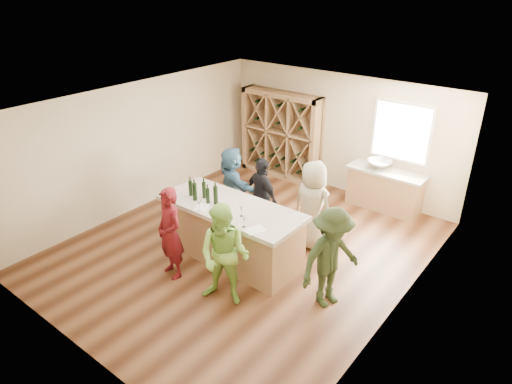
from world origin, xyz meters
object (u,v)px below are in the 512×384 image
Objects in this scene: tasting_counter_base at (231,233)px; wine_bottle_e at (216,195)px; person_server at (331,258)px; wine_bottle_b at (195,192)px; person_near_left at (170,233)px; person_far_right at (312,205)px; wine_bottle_c at (204,190)px; wine_bottle_d at (208,196)px; wine_bottle_a at (191,188)px; person_far_mid at (262,196)px; person_near_right at (225,255)px; sink at (379,164)px; person_far_left at (232,183)px; wine_rack at (281,135)px.

tasting_counter_base is 7.74× the size of wine_bottle_e.
wine_bottle_b is at bearing 112.21° from person_server.
person_far_right reaches higher than person_near_left.
tasting_counter_base is at bearing 79.63° from person_near_left.
wine_bottle_b is 0.19m from wine_bottle_c.
tasting_counter_base is at bearing 25.32° from wine_bottle_d.
wine_bottle_a is 0.17× the size of person_far_right.
tasting_counter_base is 7.81× the size of wine_bottle_b.
person_server is at bearing 0.11° from wine_bottle_c.
person_far_mid reaches higher than wine_bottle_b.
person_far_right is at bearing 37.66° from wine_bottle_a.
wine_bottle_e is at bearing -157.93° from tasting_counter_base.
tasting_counter_base is at bearing 108.46° from person_near_right.
wine_bottle_b is 2.21m from person_far_right.
wine_bottle_d is 0.17× the size of person_far_right.
person_far_mid is at bearing 94.26° from person_near_left.
wine_bottle_a is at bearing -161.00° from wine_bottle_c.
person_far_mid is at bearing -117.95° from sink.
person_server is at bearing 170.21° from person_far_mid.
tasting_counter_base is 0.80m from wine_bottle_e.
wine_bottle_c is 2.05m from person_far_right.
person_far_left is at bearing 117.13° from person_near_left.
person_far_left is at bearing 97.49° from wine_bottle_a.
wine_bottle_b is 0.19× the size of person_near_right.
tasting_counter_base is 1.63m from person_far_left.
wine_rack reaches higher than wine_bottle_b.
sink is 4.08m from wine_bottle_c.
wine_bottle_c is 1.42m from person_far_left.
wine_bottle_a is at bearing -176.15° from wine_bottle_e.
wine_bottle_c is 0.18× the size of person_near_right.
person_server is (2.09, -0.05, 0.36)m from tasting_counter_base.
tasting_counter_base is 1.52× the size of person_server.
person_far_left is at bearing 120.26° from wine_bottle_e.
sink is 3.83m from tasting_counter_base.
person_server is at bearing 135.59° from person_far_right.
person_far_left is at bearing 9.28° from person_far_mid.
wine_bottle_c is at bearing 19.00° from wine_bottle_a.
person_near_right is 1.01× the size of person_server.
person_far_left is at bearing -133.22° from sink.
wine_bottle_b is 2.78m from person_server.
wine_bottle_e is 1.28m from person_far_mid.
person_server is (2.54, 1.01, 0.02)m from person_near_left.
person_far_mid reaches higher than tasting_counter_base.
sink is 4.27m from wine_bottle_b.
wine_bottle_d is 0.17× the size of person_server.
wine_bottle_b is at bearing -77.86° from wine_rack.
person_far_right reaches higher than person_near_right.
wine_bottle_b is 0.19× the size of person_far_right.
wine_bottle_a is 0.88× the size of wine_bottle_b.
wine_bottle_a is (0.64, -3.82, 0.13)m from wine_rack.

